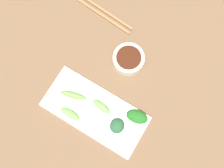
# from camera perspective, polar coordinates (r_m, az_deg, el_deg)

# --- Properties ---
(tabletop) EXTENTS (2.10, 2.10, 0.02)m
(tabletop) POSITION_cam_1_polar(r_m,az_deg,el_deg) (0.93, -0.06, -2.55)
(tabletop) COLOR brown
(tabletop) RESTS_ON ground
(sauce_bowl) EXTENTS (0.11, 0.11, 0.04)m
(sauce_bowl) POSITION_cam_1_polar(r_m,az_deg,el_deg) (0.92, 3.48, 5.22)
(sauce_bowl) COLOR silver
(sauce_bowl) RESTS_ON tabletop
(serving_plate) EXTENTS (0.16, 0.34, 0.01)m
(serving_plate) POSITION_cam_1_polar(r_m,az_deg,el_deg) (0.90, -3.56, -5.77)
(serving_plate) COLOR white
(serving_plate) RESTS_ON tabletop
(broccoli_stalk_0) EXTENTS (0.02, 0.07, 0.02)m
(broccoli_stalk_0) POSITION_cam_1_polar(r_m,az_deg,el_deg) (0.89, -8.85, -6.25)
(broccoli_stalk_0) COLOR #6CB94F
(broccoli_stalk_0) RESTS_ON serving_plate
(broccoli_stalk_1) EXTENTS (0.03, 0.07, 0.02)m
(broccoli_stalk_1) POSITION_cam_1_polar(r_m,az_deg,el_deg) (0.89, -2.30, -4.77)
(broccoli_stalk_1) COLOR #6AB351
(broccoli_stalk_1) RESTS_ON serving_plate
(broccoli_stalk_2) EXTENTS (0.04, 0.09, 0.03)m
(broccoli_stalk_2) POSITION_cam_1_polar(r_m,az_deg,el_deg) (0.90, -8.27, -2.38)
(broccoli_stalk_2) COLOR #6EB549
(broccoli_stalk_2) RESTS_ON serving_plate
(broccoli_leafy_3) EXTENTS (0.06, 0.08, 0.03)m
(broccoli_leafy_3) POSITION_cam_1_polar(r_m,az_deg,el_deg) (0.89, 5.32, -6.88)
(broccoli_leafy_3) COLOR #1E5D1C
(broccoli_leafy_3) RESTS_ON serving_plate
(broccoli_leafy_4) EXTENTS (0.05, 0.05, 0.03)m
(broccoli_leafy_4) POSITION_cam_1_polar(r_m,az_deg,el_deg) (0.88, 1.08, -8.82)
(broccoli_leafy_4) COLOR #234E2F
(broccoli_leafy_4) RESTS_ON serving_plate
(chopsticks) EXTENTS (0.04, 0.23, 0.01)m
(chopsticks) POSITION_cam_1_polar(r_m,az_deg,el_deg) (1.01, -1.57, 14.49)
(chopsticks) COLOR #92653E
(chopsticks) RESTS_ON tabletop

